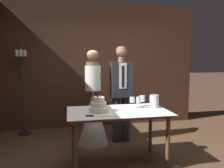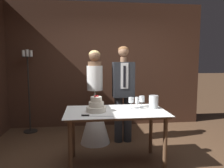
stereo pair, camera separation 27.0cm
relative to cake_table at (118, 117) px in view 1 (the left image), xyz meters
name	(u,v)px [view 1 (the left image)]	position (x,y,z in m)	size (l,w,h in m)	color
wall_back	(99,65)	(0.02, 1.99, 0.69)	(4.49, 0.12, 2.79)	#472B1E
cake_table	(118,117)	(0.00, 0.00, 0.00)	(1.43, 0.82, 0.80)	brown
tiered_cake	(99,106)	(-0.28, -0.02, 0.17)	(0.28, 0.28, 0.23)	silver
cake_knife	(96,116)	(-0.35, -0.26, 0.10)	(0.42, 0.09, 0.02)	silver
wine_glass_near	(132,100)	(0.25, 0.13, 0.21)	(0.08, 0.08, 0.16)	silver
wine_glass_middle	(139,101)	(0.33, 0.08, 0.21)	(0.07, 0.07, 0.18)	silver
wine_glass_far	(142,99)	(0.44, 0.23, 0.21)	(0.08, 0.08, 0.17)	silver
hurricane_candle	(154,102)	(0.58, 0.09, 0.18)	(0.14, 0.14, 0.19)	silver
bride	(93,110)	(-0.26, 0.87, -0.09)	(0.54, 0.54, 1.69)	white
groom	(121,90)	(0.26, 0.87, 0.26)	(0.38, 0.25, 1.76)	#282B30
candle_stand	(23,91)	(-1.60, 1.64, 0.18)	(0.28, 0.28, 1.72)	black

